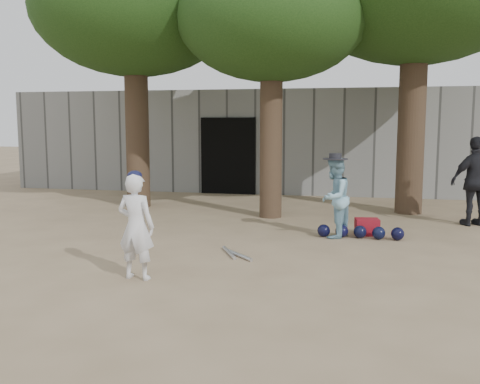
% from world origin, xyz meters
% --- Properties ---
extents(ground, '(70.00, 70.00, 0.00)m').
position_xyz_m(ground, '(0.00, 0.00, 0.00)').
color(ground, '#937C5E').
rests_on(ground, ground).
extents(boy_player, '(0.54, 0.38, 1.39)m').
position_xyz_m(boy_player, '(-0.40, -0.81, 0.70)').
color(boy_player, silver).
rests_on(boy_player, ground).
extents(spectator_blue, '(0.75, 0.84, 1.44)m').
position_xyz_m(spectator_blue, '(2.03, 2.34, 0.72)').
color(spectator_blue, '#80B1C6').
rests_on(spectator_blue, ground).
extents(spectator_dark, '(1.13, 0.76, 1.78)m').
position_xyz_m(spectator_dark, '(4.74, 4.07, 0.89)').
color(spectator_dark, black).
rests_on(spectator_dark, ground).
extents(red_bag, '(0.46, 0.38, 0.30)m').
position_xyz_m(red_bag, '(2.62, 2.68, 0.15)').
color(red_bag, maroon).
rests_on(red_bag, ground).
extents(back_building, '(16.00, 5.24, 3.00)m').
position_xyz_m(back_building, '(-0.00, 10.33, 1.50)').
color(back_building, gray).
rests_on(back_building, ground).
extents(helmet_row, '(1.51, 0.27, 0.23)m').
position_xyz_m(helmet_row, '(2.50, 2.34, 0.12)').
color(helmet_row, black).
rests_on(helmet_row, ground).
extents(bat_pile, '(0.63, 0.74, 0.06)m').
position_xyz_m(bat_pile, '(0.58, 0.66, 0.03)').
color(bat_pile, silver).
rests_on(bat_pile, ground).
extents(tree_row, '(11.40, 5.80, 6.69)m').
position_xyz_m(tree_row, '(0.74, 5.02, 4.69)').
color(tree_row, brown).
rests_on(tree_row, ground).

